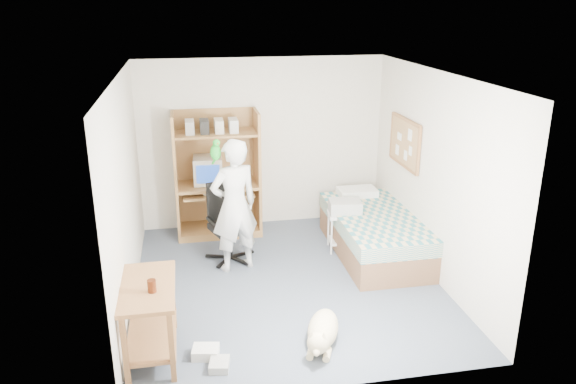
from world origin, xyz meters
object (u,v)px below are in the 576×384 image
at_px(printer_cart, 344,225).
at_px(person, 234,206).
at_px(computer_hutch, 217,179).
at_px(bed, 374,233).
at_px(side_desk, 150,310).
at_px(office_chair, 228,233).
at_px(dog, 322,331).

bearing_deg(printer_cart, person, -162.39).
distance_m(computer_hutch, bed, 2.35).
xyz_separation_m(bed, printer_cart, (-0.36, 0.18, 0.07)).
xyz_separation_m(side_desk, office_chair, (0.91, 2.01, -0.13)).
distance_m(computer_hutch, printer_cart, 1.95).
distance_m(office_chair, dog, 2.29).
relative_size(side_desk, dog, 1.12).
distance_m(bed, printer_cart, 0.41).
height_order(computer_hutch, side_desk, computer_hutch).
relative_size(bed, side_desk, 2.02).
height_order(bed, office_chair, office_chair).
xyz_separation_m(person, dog, (0.68, -1.85, -0.70)).
height_order(bed, side_desk, side_desk).
bearing_deg(computer_hutch, dog, -75.39).
xyz_separation_m(person, printer_cart, (1.51, 0.29, -0.50)).
relative_size(office_chair, dog, 1.15).
bearing_deg(computer_hutch, side_desk, -106.14).
relative_size(dog, printer_cart, 1.67).
bearing_deg(person, bed, 163.38).
relative_size(computer_hutch, office_chair, 1.76).
bearing_deg(side_desk, bed, 32.50).
bearing_deg(computer_hutch, office_chair, -86.45).
bearing_deg(dog, side_desk, -163.13).
relative_size(bed, printer_cart, 3.78).
height_order(computer_hutch, person, computer_hutch).
bearing_deg(person, dog, 90.10).
bearing_deg(office_chair, dog, -90.88).
xyz_separation_m(side_desk, dog, (1.65, -0.14, -0.34)).
bearing_deg(printer_cart, office_chair, -173.68).
distance_m(bed, dog, 2.30).
relative_size(computer_hutch, printer_cart, 3.37).
bearing_deg(printer_cart, side_desk, -134.50).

